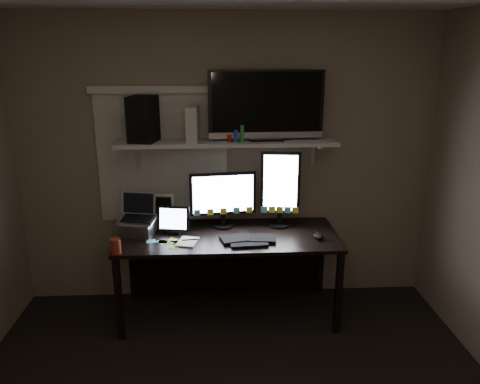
{
  "coord_description": "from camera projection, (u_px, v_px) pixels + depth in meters",
  "views": [
    {
      "loc": [
        -0.1,
        -2.17,
        2.18
      ],
      "look_at": [
        0.09,
        1.25,
        1.15
      ],
      "focal_mm": 35.0,
      "sensor_mm": 36.0,
      "label": 1
    }
  ],
  "objects": [
    {
      "name": "back_wall",
      "position": [
        227.0,
        163.0,
        4.07
      ],
      "size": [
        3.6,
        0.0,
        3.6
      ],
      "primitive_type": "plane",
      "rotation": [
        1.57,
        0.0,
        0.0
      ],
      "color": "#7D6E5A",
      "rests_on": "floor"
    },
    {
      "name": "window_blinds",
      "position": [
        163.0,
        158.0,
        4.01
      ],
      "size": [
        1.1,
        0.02,
        1.1
      ],
      "primitive_type": "cube",
      "color": "beige",
      "rests_on": "back_wall"
    },
    {
      "name": "desk",
      "position": [
        228.0,
        248.0,
        4.03
      ],
      "size": [
        1.8,
        0.75,
        0.73
      ],
      "color": "black",
      "rests_on": "floor"
    },
    {
      "name": "wall_shelf",
      "position": [
        227.0,
        142.0,
        3.84
      ],
      "size": [
        1.8,
        0.35,
        0.03
      ],
      "primitive_type": "cube",
      "color": "#B6B6B1",
      "rests_on": "back_wall"
    },
    {
      "name": "monitor_landscape",
      "position": [
        223.0,
        199.0,
        3.96
      ],
      "size": [
        0.56,
        0.13,
        0.49
      ],
      "primitive_type": "cube",
      "rotation": [
        0.0,
        0.0,
        0.12
      ],
      "color": "black",
      "rests_on": "desk"
    },
    {
      "name": "monitor_portrait",
      "position": [
        280.0,
        189.0,
        3.96
      ],
      "size": [
        0.34,
        0.11,
        0.67
      ],
      "primitive_type": "cube",
      "rotation": [
        0.0,
        0.0,
        -0.13
      ],
      "color": "black",
      "rests_on": "desk"
    },
    {
      "name": "keyboard",
      "position": [
        248.0,
        239.0,
        3.73
      ],
      "size": [
        0.46,
        0.21,
        0.03
      ],
      "primitive_type": "cube",
      "rotation": [
        0.0,
        0.0,
        0.08
      ],
      "color": "black",
      "rests_on": "desk"
    },
    {
      "name": "mouse",
      "position": [
        318.0,
        236.0,
        3.77
      ],
      "size": [
        0.1,
        0.13,
        0.04
      ],
      "primitive_type": "ellipsoid",
      "rotation": [
        0.0,
        0.0,
        0.21
      ],
      "color": "black",
      "rests_on": "desk"
    },
    {
      "name": "notepad",
      "position": [
        188.0,
        242.0,
        3.7
      ],
      "size": [
        0.19,
        0.23,
        0.01
      ],
      "primitive_type": "cube",
      "rotation": [
        0.0,
        0.0,
        -0.23
      ],
      "color": "white",
      "rests_on": "desk"
    },
    {
      "name": "tablet",
      "position": [
        173.0,
        220.0,
        3.85
      ],
      "size": [
        0.28,
        0.16,
        0.23
      ],
      "primitive_type": "cube",
      "rotation": [
        0.0,
        0.0,
        -0.18
      ],
      "color": "black",
      "rests_on": "desk"
    },
    {
      "name": "file_sorter",
      "position": [
        160.0,
        209.0,
        4.06
      ],
      "size": [
        0.23,
        0.14,
        0.27
      ],
      "primitive_type": "cube",
      "rotation": [
        0.0,
        0.0,
        -0.21
      ],
      "color": "black",
      "rests_on": "desk"
    },
    {
      "name": "laptop",
      "position": [
        137.0,
        216.0,
        3.81
      ],
      "size": [
        0.34,
        0.29,
        0.33
      ],
      "primitive_type": "cube",
      "rotation": [
        0.0,
        0.0,
        -0.2
      ],
      "color": "#ADADB2",
      "rests_on": "desk"
    },
    {
      "name": "cup",
      "position": [
        116.0,
        246.0,
        3.49
      ],
      "size": [
        0.08,
        0.08,
        0.11
      ],
      "primitive_type": "cylinder",
      "rotation": [
        0.0,
        0.0,
        -0.05
      ],
      "color": "maroon",
      "rests_on": "desk"
    },
    {
      "name": "sticky_notes",
      "position": [
        163.0,
        242.0,
        3.7
      ],
      "size": [
        0.35,
        0.29,
        0.0
      ],
      "primitive_type": null,
      "rotation": [
        0.0,
        0.0,
        -0.21
      ],
      "color": "#F7F443",
      "rests_on": "desk"
    },
    {
      "name": "tv",
      "position": [
        266.0,
        106.0,
        3.77
      ],
      "size": [
        0.94,
        0.2,
        0.56
      ],
      "primitive_type": "cube",
      "rotation": [
        0.0,
        0.0,
        0.03
      ],
      "color": "black",
      "rests_on": "wall_shelf"
    },
    {
      "name": "game_console",
      "position": [
        193.0,
        124.0,
        3.76
      ],
      "size": [
        0.11,
        0.25,
        0.28
      ],
      "primitive_type": "cube",
      "rotation": [
        0.0,
        0.0,
        -0.14
      ],
      "color": "#BCB7AA",
      "rests_on": "wall_shelf"
    },
    {
      "name": "speaker",
      "position": [
        143.0,
        119.0,
        3.73
      ],
      "size": [
        0.24,
        0.28,
        0.36
      ],
      "primitive_type": "cube",
      "rotation": [
        0.0,
        0.0,
        -0.21
      ],
      "color": "black",
      "rests_on": "wall_shelf"
    },
    {
      "name": "bottles",
      "position": [
        236.0,
        134.0,
        3.75
      ],
      "size": [
        0.21,
        0.09,
        0.13
      ],
      "primitive_type": null,
      "rotation": [
        0.0,
        0.0,
        0.19
      ],
      "color": "#A50F0C",
      "rests_on": "wall_shelf"
    }
  ]
}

